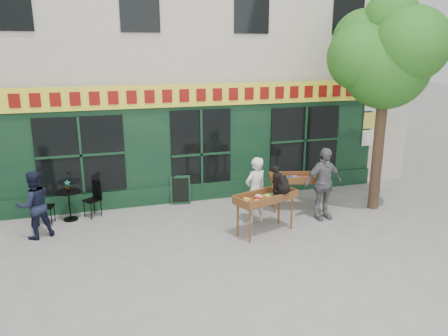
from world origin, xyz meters
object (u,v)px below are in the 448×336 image
(man_left, at_px, (34,205))
(dog, at_px, (281,180))
(book_cart_right, at_px, (299,180))
(bistro_table, at_px, (69,200))
(woman, at_px, (256,190))
(book_cart_center, at_px, (266,200))
(man_right, at_px, (323,184))

(man_left, bearing_deg, dog, 142.33)
(book_cart_right, distance_m, man_left, 6.54)
(book_cart_right, distance_m, bistro_table, 5.94)
(dog, height_order, woman, woman)
(book_cart_center, height_order, man_right, man_right)
(dog, distance_m, bistro_table, 5.32)
(dog, relative_size, bistro_table, 0.79)
(dog, distance_m, man_right, 1.51)
(book_cart_center, distance_m, man_left, 5.27)
(bistro_table, bearing_deg, dog, -25.30)
(woman, height_order, man_left, woman)
(book_cart_center, relative_size, book_cart_right, 1.01)
(book_cart_center, xyz_separation_m, man_left, (-5.11, 1.30, -0.03))
(bistro_table, xyz_separation_m, man_left, (-0.70, -0.90, 0.25))
(book_cart_center, bearing_deg, man_left, 146.42)
(dog, height_order, man_left, dog)
(dog, bearing_deg, man_left, 146.80)
(dog, relative_size, man_right, 0.33)
(book_cart_right, height_order, man_left, man_left)
(book_cart_center, xyz_separation_m, woman, (0.00, 0.65, 0.02))
(dog, height_order, book_cart_right, dog)
(woman, relative_size, man_left, 1.06)
(dog, distance_m, woman, 0.90)
(book_cart_center, distance_m, woman, 0.65)
(book_cart_center, bearing_deg, bistro_table, 134.17)
(book_cart_right, relative_size, bistro_table, 2.11)
(bistro_table, bearing_deg, book_cart_center, -26.52)
(woman, height_order, book_cart_right, woman)
(book_cart_center, relative_size, man_right, 0.88)
(woman, bearing_deg, book_cart_center, 70.69)
(woman, distance_m, man_left, 5.15)
(dog, xyz_separation_m, man_left, (-5.46, 1.35, -0.50))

